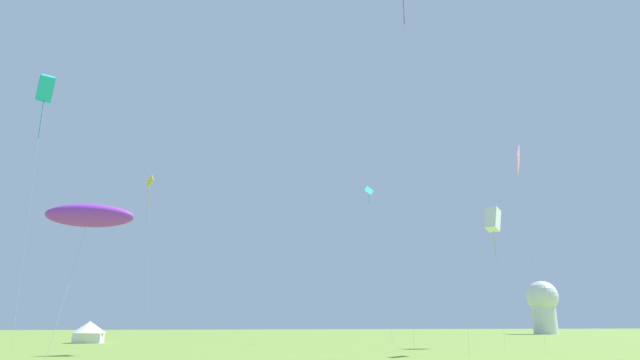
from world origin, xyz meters
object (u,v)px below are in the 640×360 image
kite_white_box (493,220)px  kite_purple_parafoil (90,216)px  kite_pink_diamond (518,162)px  festival_tent_center (89,331)px  kite_cyan_diamond (370,197)px  kite_cyan_box (45,89)px  kite_yellow_diamond (150,188)px  observatory_dome (543,304)px

kite_white_box → kite_purple_parafoil: kite_white_box is taller
kite_pink_diamond → festival_tent_center: (-37.26, 30.02, -13.75)m
kite_white_box → kite_cyan_diamond: 17.11m
kite_cyan_box → kite_cyan_diamond: 37.37m
kite_cyan_box → kite_yellow_diamond: kite_cyan_box is taller
kite_cyan_box → kite_white_box: size_ratio=1.88×
kite_pink_diamond → festival_tent_center: bearing=141.1°
kite_cyan_diamond → kite_white_box: bearing=-59.8°
kite_cyan_box → kite_white_box: bearing=-5.5°
kite_purple_parafoil → kite_cyan_diamond: bearing=53.4°
kite_white_box → festival_tent_center: bearing=153.3°
kite_yellow_diamond → festival_tent_center: kite_yellow_diamond is taller
kite_white_box → kite_purple_parafoil: size_ratio=1.68×
kite_white_box → kite_pink_diamond: kite_pink_diamond is taller
kite_cyan_box → kite_purple_parafoil: size_ratio=3.17×
kite_cyan_box → festival_tent_center: bearing=78.0°
kite_purple_parafoil → festival_tent_center: 41.37m
kite_cyan_box → observatory_dome: (85.68, 50.31, -17.88)m
kite_cyan_diamond → observatory_dome: 65.47m
kite_pink_diamond → kite_cyan_diamond: 24.53m
festival_tent_center → kite_cyan_box: bearing=-102.0°
kite_pink_diamond → observatory_dome: kite_pink_diamond is taller
kite_white_box → kite_pink_diamond: 10.62m
kite_cyan_box → festival_tent_center: size_ratio=6.84×
kite_pink_diamond → kite_cyan_box: bearing=161.0°
kite_yellow_diamond → festival_tent_center: (-6.40, 11.00, -14.48)m
kite_yellow_diamond → kite_pink_diamond: size_ratio=1.05×
kite_cyan_box → kite_cyan_diamond: (35.42, 9.90, -6.62)m
kite_yellow_diamond → kite_pink_diamond: 36.26m
kite_pink_diamond → festival_tent_center: kite_pink_diamond is taller
kite_cyan_diamond → observatory_dome: (50.26, 40.41, -11.26)m
kite_yellow_diamond → kite_cyan_diamond: kite_cyan_diamond is taller
kite_cyan_diamond → kite_yellow_diamond: bearing=-169.3°
kite_pink_diamond → kite_purple_parafoil: kite_pink_diamond is taller
kite_yellow_diamond → observatory_dome: size_ratio=1.60×
kite_yellow_diamond → observatory_dome: 88.89m
kite_purple_parafoil → observatory_dome: size_ratio=0.74×
kite_cyan_box → kite_yellow_diamond: size_ratio=1.46×
kite_cyan_box → kite_purple_parafoil: 31.14m
observatory_dome → kite_cyan_box: bearing=-149.6°
kite_pink_diamond → observatory_dome: (45.02, 64.28, -9.07)m
kite_pink_diamond → observatory_dome: 79.00m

